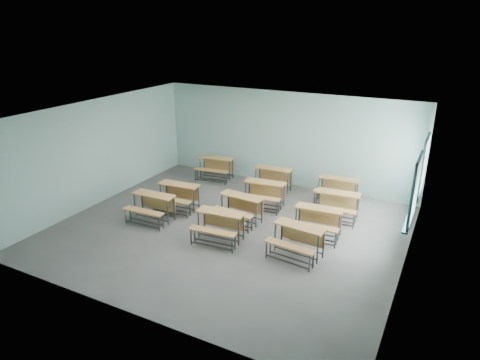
% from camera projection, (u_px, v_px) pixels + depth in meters
% --- Properties ---
extents(room, '(9.04, 8.04, 3.24)m').
position_uv_depth(room, '(232.00, 175.00, 11.12)').
color(room, slate).
rests_on(room, ground).
extents(desk_unit_r0c0, '(1.26, 0.86, 0.77)m').
position_uv_depth(desk_unit_r0c0, '(152.00, 204.00, 12.04)').
color(desk_unit_r0c0, '#AE7A3F').
rests_on(desk_unit_r0c0, ground).
extents(desk_unit_r0c1, '(1.30, 0.94, 0.77)m').
position_uv_depth(desk_unit_r0c1, '(219.00, 222.00, 10.93)').
color(desk_unit_r0c1, '#AE7A3F').
rests_on(desk_unit_r0c1, ground).
extents(desk_unit_r0c2, '(1.32, 0.96, 0.77)m').
position_uv_depth(desk_unit_r0c2, '(297.00, 237.00, 10.20)').
color(desk_unit_r0c2, '#AE7A3F').
rests_on(desk_unit_r0c2, ground).
extents(desk_unit_r1c0, '(1.30, 0.93, 0.77)m').
position_uv_depth(desk_unit_r1c0, '(178.00, 193.00, 12.78)').
color(desk_unit_r1c0, '#AE7A3F').
rests_on(desk_unit_r1c0, ground).
extents(desk_unit_r1c1, '(1.30, 0.92, 0.77)m').
position_uv_depth(desk_unit_r1c1, '(240.00, 205.00, 11.95)').
color(desk_unit_r1c1, '#AE7A3F').
rests_on(desk_unit_r1c1, ground).
extents(desk_unit_r1c2, '(1.30, 0.93, 0.77)m').
position_uv_depth(desk_unit_r1c2, '(318.00, 218.00, 11.16)').
color(desk_unit_r1c2, '#AE7A3F').
rests_on(desk_unit_r1c2, ground).
extents(desk_unit_r2c1, '(1.32, 0.96, 0.77)m').
position_uv_depth(desk_unit_r2c1, '(264.00, 191.00, 12.95)').
color(desk_unit_r2c1, '#AE7A3F').
rests_on(desk_unit_r2c1, ground).
extents(desk_unit_r2c2, '(1.29, 0.92, 0.77)m').
position_uv_depth(desk_unit_r2c2, '(337.00, 202.00, 12.16)').
color(desk_unit_r2c2, '#AE7A3F').
rests_on(desk_unit_r2c2, ground).
extents(desk_unit_r3c0, '(1.33, 0.98, 0.77)m').
position_uv_depth(desk_unit_r3c0, '(215.00, 165.00, 15.26)').
color(desk_unit_r3c0, '#AE7A3F').
rests_on(desk_unit_r3c0, ground).
extents(desk_unit_r3c1, '(1.27, 0.88, 0.77)m').
position_uv_depth(desk_unit_r3c1, '(272.00, 176.00, 14.17)').
color(desk_unit_r3c1, '#AE7A3F').
rests_on(desk_unit_r3c1, ground).
extents(desk_unit_r3c2, '(1.25, 0.85, 0.77)m').
position_uv_depth(desk_unit_r3c2, '(337.00, 187.00, 13.27)').
color(desk_unit_r3c2, '#AE7A3F').
rests_on(desk_unit_r3c2, ground).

